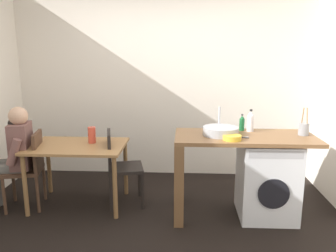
% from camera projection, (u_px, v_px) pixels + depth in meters
% --- Properties ---
extents(ground_plane, '(5.46, 5.46, 0.00)m').
position_uv_depth(ground_plane, '(153.00, 230.00, 3.48)').
color(ground_plane, black).
extents(wall_back, '(4.60, 0.10, 2.70)m').
position_uv_depth(wall_back, '(163.00, 83.00, 4.90)').
color(wall_back, silver).
rests_on(wall_back, ground_plane).
extents(dining_table, '(1.10, 0.76, 0.74)m').
position_uv_depth(dining_table, '(78.00, 153.00, 3.95)').
color(dining_table, '#9E7042').
rests_on(dining_table, ground_plane).
extents(chair_person_seat, '(0.47, 0.47, 0.90)m').
position_uv_depth(chair_person_seat, '(30.00, 165.00, 3.92)').
color(chair_person_seat, '#4C3323').
rests_on(chair_person_seat, ground_plane).
extents(chair_opposite, '(0.48, 0.48, 0.90)m').
position_uv_depth(chair_opposite, '(119.00, 164.00, 3.98)').
color(chair_opposite, black).
rests_on(chair_opposite, ground_plane).
extents(seated_person, '(0.54, 0.54, 1.20)m').
position_uv_depth(seated_person, '(14.00, 153.00, 3.86)').
color(seated_person, '#595651').
rests_on(seated_person, ground_plane).
extents(kitchen_counter, '(1.50, 0.68, 0.92)m').
position_uv_depth(kitchen_counter, '(225.00, 149.00, 3.67)').
color(kitchen_counter, brown).
rests_on(kitchen_counter, ground_plane).
extents(washing_machine, '(0.60, 0.61, 0.86)m').
position_uv_depth(washing_machine, '(267.00, 179.00, 3.71)').
color(washing_machine, silver).
rests_on(washing_machine, ground_plane).
extents(sink_basin, '(0.38, 0.38, 0.09)m').
position_uv_depth(sink_basin, '(221.00, 131.00, 3.63)').
color(sink_basin, '#9EA0A5').
rests_on(sink_basin, kitchen_counter).
extents(tap, '(0.02, 0.02, 0.28)m').
position_uv_depth(tap, '(219.00, 119.00, 3.78)').
color(tap, '#B2B2B7').
rests_on(tap, kitchen_counter).
extents(bottle_tall_green, '(0.06, 0.06, 0.19)m').
position_uv_depth(bottle_tall_green, '(242.00, 123.00, 3.84)').
color(bottle_tall_green, '#19592D').
rests_on(bottle_tall_green, kitchen_counter).
extents(bottle_squat_brown, '(0.08, 0.08, 0.25)m').
position_uv_depth(bottle_squat_brown, '(250.00, 121.00, 3.80)').
color(bottle_squat_brown, silver).
rests_on(bottle_squat_brown, kitchen_counter).
extents(mixing_bowl, '(0.19, 0.19, 0.05)m').
position_uv_depth(mixing_bowl, '(232.00, 137.00, 3.43)').
color(mixing_bowl, gold).
rests_on(mixing_bowl, kitchen_counter).
extents(utensil_crock, '(0.11, 0.11, 0.30)m').
position_uv_depth(utensil_crock, '(304.00, 129.00, 3.62)').
color(utensil_crock, gray).
rests_on(utensil_crock, kitchen_counter).
extents(vase, '(0.09, 0.09, 0.19)m').
position_uv_depth(vase, '(92.00, 135.00, 3.99)').
color(vase, '#D84C38').
rests_on(vase, dining_table).
extents(scissors, '(0.15, 0.06, 0.01)m').
position_uv_depth(scissors, '(242.00, 137.00, 3.53)').
color(scissors, '#B2B2B7').
rests_on(scissors, kitchen_counter).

